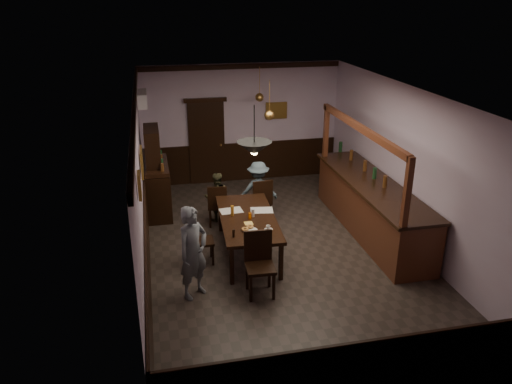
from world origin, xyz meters
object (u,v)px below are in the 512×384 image
object	(u,v)px
coffee_cup	(268,227)
soda_can	(250,216)
chair_far_right	(261,199)
chair_side	(199,238)
dining_table	(248,220)
person_seated_right	(258,190)
pendant_brass_mid	(269,115)
pendant_brass_far	(260,97)
bar_counter	(371,206)
sideboard	(157,179)
chair_far_left	(217,204)
person_standing	(193,252)
chair_near	(259,260)
pendant_iron	(254,148)
person_seated_left	(217,197)

from	to	relation	value
coffee_cup	soda_can	world-z (taller)	soda_can
chair_far_right	chair_side	world-z (taller)	chair_far_right
chair_side	soda_can	world-z (taller)	chair_side
dining_table	person_seated_right	bearing A→B (deg)	70.67
pendant_brass_mid	pendant_brass_far	size ratio (longest dim) A/B	1.00
coffee_cup	bar_counter	bearing A→B (deg)	25.36
chair_far_right	coffee_cup	world-z (taller)	chair_far_right
person_seated_right	chair_side	bearing A→B (deg)	54.38
sideboard	bar_counter	world-z (taller)	bar_counter
chair_far_left	chair_far_right	distance (m)	0.92
coffee_cup	soda_can	distance (m)	0.55
person_standing	coffee_cup	bearing A→B (deg)	-15.01
chair_near	pendant_brass_far	xyz separation A→B (m)	(1.00, 4.50, 1.72)
dining_table	chair_far_right	world-z (taller)	chair_far_right
bar_counter	coffee_cup	bearing A→B (deg)	-157.78
chair_side	person_standing	xyz separation A→B (m)	(-0.18, -1.04, 0.29)
chair_far_right	pendant_brass_far	xyz separation A→B (m)	(0.40, 1.94, 1.75)
pendant_brass_far	bar_counter	bearing A→B (deg)	-58.99
soda_can	pendant_brass_mid	distance (m)	2.21
chair_near	pendant_brass_mid	world-z (taller)	pendant_brass_mid
chair_near	soda_can	world-z (taller)	chair_near
chair_far_left	sideboard	size ratio (longest dim) A/B	0.47
person_standing	bar_counter	xyz separation A→B (m)	(3.74, 1.56, -0.20)
chair_side	chair_near	bearing A→B (deg)	-142.44
bar_counter	pendant_brass_mid	xyz separation A→B (m)	(-1.89, 1.02, 1.72)
pendant_brass_mid	dining_table	bearing A→B (deg)	-117.73
coffee_cup	sideboard	distance (m)	3.42
pendant_iron	coffee_cup	bearing A→B (deg)	34.75
chair_far_left	sideboard	distance (m)	1.58
pendant_brass_far	person_seated_right	bearing A→B (deg)	-103.39
pendant_brass_far	sideboard	bearing A→B (deg)	-160.51
chair_far_left	pendant_brass_far	distance (m)	2.92
chair_near	coffee_cup	distance (m)	0.81
chair_far_right	coffee_cup	size ratio (longest dim) A/B	12.46
chair_far_right	chair_near	world-z (taller)	chair_near
pendant_iron	chair_far_right	bearing A→B (deg)	74.21
person_seated_left	pendant_iron	world-z (taller)	pendant_iron
person_standing	pendant_brass_far	size ratio (longest dim) A/B	1.93
pendant_iron	pendant_brass_far	world-z (taller)	same
chair_far_left	pendant_brass_mid	distance (m)	2.12
person_seated_right	soda_can	bearing A→B (deg)	78.11
chair_far_left	pendant_iron	xyz separation A→B (m)	(0.34, -2.10, 1.81)
chair_far_left	chair_far_right	xyz separation A→B (m)	(0.92, -0.06, 0.04)
person_standing	person_seated_right	distance (m)	3.18
sideboard	pendant_brass_mid	world-z (taller)	pendant_brass_mid
bar_counter	person_standing	bearing A→B (deg)	-157.32
coffee_cup	sideboard	xyz separation A→B (m)	(-1.82, 2.90, -0.02)
chair_side	person_seated_left	bearing A→B (deg)	-17.32
chair_far_right	chair_side	distance (m)	2.02
chair_near	person_standing	xyz separation A→B (m)	(-1.04, 0.12, 0.20)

